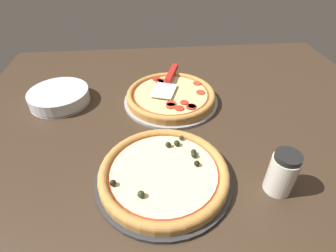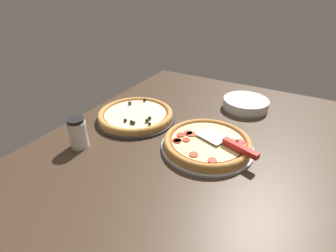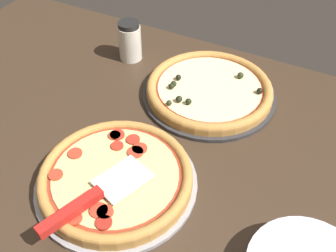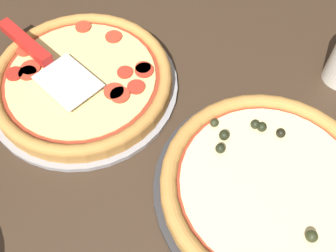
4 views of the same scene
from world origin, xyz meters
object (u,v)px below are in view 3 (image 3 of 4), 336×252
pizza_front (116,176)px  serving_spatula (85,203)px  parmesan_shaker (130,41)px  pizza_back (209,89)px

pizza_front → serving_spatula: serving_spatula is taller
parmesan_shaker → pizza_front: bearing=-62.2°
pizza_front → serving_spatula: size_ratio=1.31×
pizza_back → serving_spatula: serving_spatula is taller
pizza_front → serving_spatula: (-0.53, -9.72, 2.36)cm
pizza_back → serving_spatula: bearing=-97.6°
pizza_back → pizza_front: bearing=-98.7°
pizza_back → serving_spatula: size_ratio=1.35×
pizza_front → serving_spatula: bearing=-93.1°
pizza_back → serving_spatula: (-6.22, -46.69, 2.67)cm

